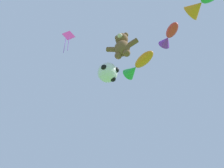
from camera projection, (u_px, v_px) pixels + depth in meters
teddy_bear_kite at (122, 45)px, 10.86m from camera, size 1.70×0.75×1.72m
soccer_ball_kite at (108, 73)px, 10.21m from camera, size 1.04×1.04×0.96m
fish_kite_tangerine at (138, 65)px, 13.40m from camera, size 2.34×1.92×0.81m
fish_kite_crimson at (169, 36)px, 11.60m from camera, size 1.35×1.53×0.64m
fish_kite_emerald at (204, 0)px, 9.08m from camera, size 1.84×1.57×0.79m
diamond_kite at (68, 37)px, 14.67m from camera, size 0.73×0.57×2.18m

